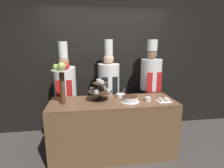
{
  "coord_description": "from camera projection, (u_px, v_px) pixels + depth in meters",
  "views": [
    {
      "loc": [
        -0.39,
        -2.24,
        1.8
      ],
      "look_at": [
        0.0,
        0.45,
        1.17
      ],
      "focal_mm": 28.0,
      "sensor_mm": 36.0,
      "label": 1
    }
  ],
  "objects": [
    {
      "name": "chef_left",
      "position": [
        65.0,
        90.0,
        3.23
      ],
      "size": [
        0.4,
        0.4,
        1.83
      ],
      "color": "black",
      "rests_on": "ground_plane"
    },
    {
      "name": "fruit_pedestal",
      "position": [
        62.0,
        74.0,
        2.5
      ],
      "size": [
        0.29,
        0.29,
        0.63
      ],
      "color": "brown",
      "rests_on": "buffet_counter"
    },
    {
      "name": "cup_white",
      "position": [
        148.0,
        99.0,
        2.71
      ],
      "size": [
        0.09,
        0.09,
        0.07
      ],
      "color": "white",
      "rests_on": "buffet_counter"
    },
    {
      "name": "chef_center_left",
      "position": [
        109.0,
        87.0,
        3.33
      ],
      "size": [
        0.4,
        0.4,
        1.87
      ],
      "color": "#38332D",
      "rests_on": "ground_plane"
    },
    {
      "name": "ground_plane",
      "position": [
        116.0,
        166.0,
        2.62
      ],
      "size": [
        14.0,
        14.0,
        0.0
      ],
      "primitive_type": "plane",
      "color": "#47423D"
    },
    {
      "name": "wall_back",
      "position": [
        106.0,
        63.0,
        3.61
      ],
      "size": [
        10.0,
        0.06,
        2.8
      ],
      "color": "black",
      "rests_on": "ground_plane"
    },
    {
      "name": "chef_center_right",
      "position": [
        151.0,
        83.0,
        3.44
      ],
      "size": [
        0.4,
        0.4,
        1.87
      ],
      "color": "black",
      "rests_on": "ground_plane"
    },
    {
      "name": "buffet_counter",
      "position": [
        113.0,
        128.0,
        2.84
      ],
      "size": [
        1.97,
        0.69,
        0.92
      ],
      "color": "brown",
      "rests_on": "ground_plane"
    },
    {
      "name": "serving_bowl_far",
      "position": [
        121.0,
        95.0,
        2.94
      ],
      "size": [
        0.16,
        0.16,
        0.15
      ],
      "color": "white",
      "rests_on": "buffet_counter"
    },
    {
      "name": "cake_square_tray",
      "position": [
        164.0,
        100.0,
        2.72
      ],
      "size": [
        0.21,
        0.18,
        0.05
      ],
      "color": "white",
      "rests_on": "buffet_counter"
    },
    {
      "name": "cake_round",
      "position": [
        130.0,
        99.0,
        2.7
      ],
      "size": [
        0.3,
        0.3,
        0.09
      ],
      "color": "white",
      "rests_on": "buffet_counter"
    },
    {
      "name": "tiered_stand",
      "position": [
        100.0,
        90.0,
        2.74
      ],
      "size": [
        0.37,
        0.37,
        0.33
      ],
      "color": "#3D2819",
      "rests_on": "buffet_counter"
    }
  ]
}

